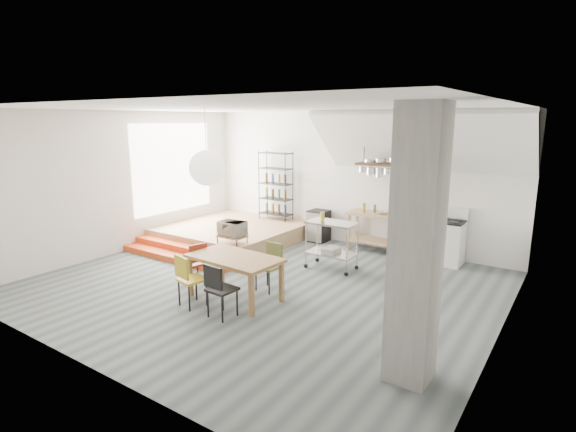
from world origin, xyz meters
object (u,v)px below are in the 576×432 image
Objects in this scene: stove at (448,242)px; dining_table at (235,261)px; rolling_cart at (332,239)px; mini_fridge at (319,226)px.

stove is 4.69m from dining_table.
dining_table is 1.60× the size of rolling_cart.
stove is 3.19m from mini_fridge.
mini_fridge is at bearing 126.27° from rolling_cart.
dining_table is 4.09m from mini_fridge.
stove is 2.52m from rolling_cart.
stove is at bearing 61.30° from dining_table.
mini_fridge reaches higher than dining_table.
rolling_cart is at bearing -138.36° from stove.
stove is at bearing -0.79° from mini_fridge.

